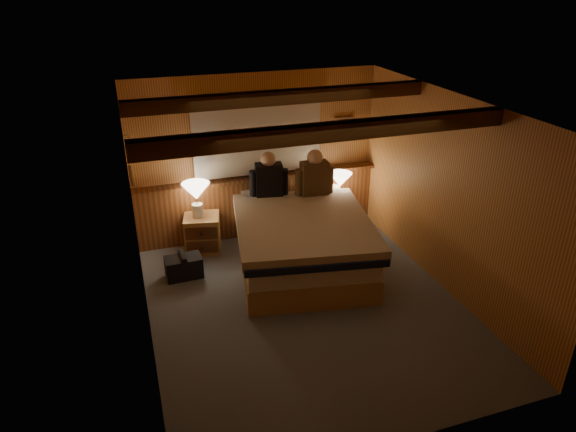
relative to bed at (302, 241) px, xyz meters
name	(u,v)px	position (x,y,z in m)	size (l,w,h in m)	color
floor	(306,306)	(-0.27, -0.89, -0.39)	(4.20, 4.20, 0.00)	#4F555D
ceiling	(309,107)	(-0.27, -0.89, 2.01)	(4.20, 4.20, 0.00)	tan
wall_back	(257,157)	(-0.27, 1.21, 0.81)	(3.60, 3.60, 0.00)	#DC914F
wall_left	(138,240)	(-2.07, -0.89, 0.81)	(4.20, 4.20, 0.00)	#DC914F
wall_right	(448,195)	(1.53, -0.89, 0.81)	(4.20, 4.20, 0.00)	#DC914F
wall_front	(405,330)	(-0.27, -2.99, 0.81)	(3.60, 3.60, 0.00)	#DC914F
wainscot	(259,203)	(-0.27, 1.14, 0.10)	(3.60, 0.23, 0.94)	brown
curtain_window	(257,137)	(-0.27, 1.14, 1.13)	(2.18, 0.09, 1.11)	#482D12
ceiling_beams	(304,112)	(-0.27, -0.74, 1.92)	(3.60, 1.65, 0.16)	#482D12
coat_rail	(132,148)	(-1.99, 0.69, 1.28)	(0.05, 0.55, 0.24)	silver
framed_print	(344,126)	(1.08, 1.19, 1.16)	(0.30, 0.04, 0.25)	tan
bed	(302,241)	(0.00, 0.00, 0.00)	(2.01, 2.44, 0.75)	#B9804F
nightstand_left	(203,233)	(-1.18, 0.86, -0.12)	(0.57, 0.53, 0.54)	#B9804F
nightstand_right	(336,216)	(0.86, 0.82, -0.14)	(0.53, 0.50, 0.50)	#B9804F
lamp_left	(196,193)	(-1.22, 0.87, 0.50)	(0.38, 0.38, 0.50)	silver
lamp_right	(340,181)	(0.90, 0.83, 0.42)	(0.34, 0.34, 0.44)	silver
person_left	(269,178)	(-0.20, 0.83, 0.62)	(0.54, 0.28, 0.67)	black
person_right	(314,176)	(0.42, 0.66, 0.63)	(0.56, 0.25, 0.69)	#4C361E
duffel_bag	(184,267)	(-1.54, 0.24, -0.24)	(0.48, 0.30, 0.34)	black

